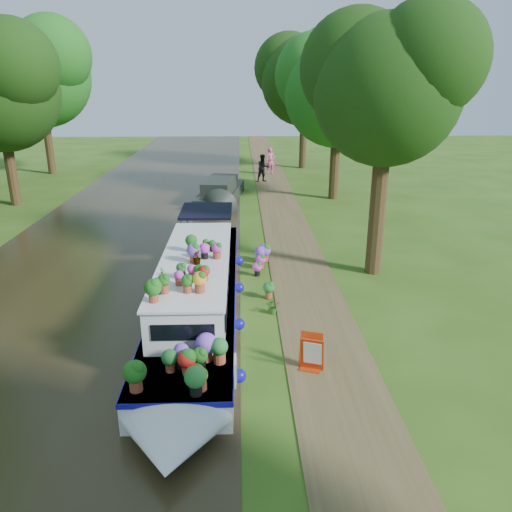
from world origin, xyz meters
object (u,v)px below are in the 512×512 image
at_px(pedestrian_dark, 263,168).
at_px(second_boat, 220,193).
at_px(plant_boat, 196,291).
at_px(sandwich_board, 312,354).
at_px(pedestrian_pink, 270,161).

bearing_deg(pedestrian_dark, second_boat, -133.70).
distance_m(plant_boat, pedestrian_dark, 20.84).
xyz_separation_m(second_boat, sandwich_board, (2.81, -17.75, -0.10)).
relative_size(plant_boat, pedestrian_dark, 7.30).
relative_size(second_boat, pedestrian_dark, 3.78).
height_order(second_boat, sandwich_board, second_boat).
distance_m(plant_boat, pedestrian_pink, 23.89).
bearing_deg(pedestrian_pink, plant_boat, -119.96).
relative_size(second_boat, pedestrian_pink, 3.62).
relative_size(plant_boat, pedestrian_pink, 7.00).
distance_m(sandwich_board, pedestrian_pink, 26.50).
bearing_deg(second_boat, plant_boat, -81.73).
distance_m(plant_boat, second_boat, 14.89).
xyz_separation_m(pedestrian_pink, pedestrian_dark, (-0.67, -2.98, -0.04)).
relative_size(pedestrian_pink, pedestrian_dark, 1.04).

